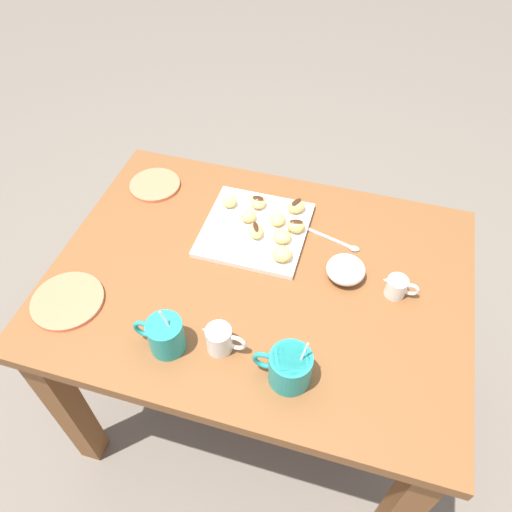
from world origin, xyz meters
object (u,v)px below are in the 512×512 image
Objects in this scene: cream_pitcher_white at (220,339)px; chocolate_sauce_pitcher at (397,286)px; ice_cream_bowl at (346,268)px; beignet_0 at (230,201)px; dining_table at (259,302)px; saucer_coral_left at (67,301)px; beignet_6 at (248,216)px; beignet_5 at (282,254)px; saucer_coral_right at (155,185)px; coffee_mug_teal_left at (289,367)px; pastry_plate_square at (255,230)px; coffee_mug_teal_right at (165,335)px; beignet_2 at (282,236)px; beignet_4 at (296,226)px; beignet_3 at (256,231)px; beignet_1 at (258,202)px; beignet_7 at (277,219)px; beignet_8 at (296,206)px.

cream_pitcher_white is 0.46m from chocolate_sauce_pitcher.
ice_cream_bowl reaches higher than beignet_0.
dining_table is 6.01× the size of saucer_coral_left.
beignet_5 is at bearing 138.30° from beignet_6.
dining_table is at bearing 148.50° from saucer_coral_right.
coffee_mug_teal_left is 0.75× the size of saucer_coral_left.
pastry_plate_square is at bearing 138.37° from beignet_6.
coffee_mug_teal_right reaches higher than beignet_5.
beignet_2 is 1.05× the size of beignet_4.
dining_table is 0.17m from beignet_5.
beignet_3 reaches higher than saucer_coral_left.
ice_cream_bowl reaches higher than beignet_1.
coffee_mug_teal_left reaches higher than beignet_0.
coffee_mug_teal_right is 2.78× the size of beignet_7.
beignet_4 is at bearing -95.90° from beignet_5.
saucer_coral_left is at bearing 56.74° from beignet_0.
coffee_mug_teal_left is 0.56m from beignet_0.
beignet_7 is (0.00, -0.19, 0.15)m from dining_table.
cream_pitcher_white is at bearing 81.49° from beignet_2.
beignet_5 is at bearing 157.26° from saucer_coral_right.
chocolate_sauce_pitcher is at bearing 164.55° from pastry_plate_square.
ice_cream_bowl is 1.86× the size of beignet_3.
beignet_0 is at bearing -11.54° from beignet_7.
beignet_5 is 0.17m from beignet_6.
saucer_coral_left is 0.58m from beignet_1.
beignet_0 is at bearing 172.60° from saucer_coral_right.
beignet_4 is at bearing -35.19° from ice_cream_bowl.
beignet_1 is (-0.33, 0.01, 0.03)m from saucer_coral_right.
beignet_4 is 0.06m from beignet_7.
beignet_6 is (-0.07, -0.44, -0.02)m from coffee_mug_teal_right.
beignet_4 reaches higher than saucer_coral_right.
ice_cream_bowl is at bearing 161.42° from pastry_plate_square.
beignet_2 is (-0.17, -0.39, -0.02)m from coffee_mug_teal_right.
beignet_3 is 0.15m from beignet_8.
pastry_plate_square is 0.37m from saucer_coral_right.
chocolate_sauce_pitcher reaches higher than beignet_0.
ice_cream_bowl reaches higher than beignet_7.
beignet_2 is at bearing 85.00° from beignet_8.
beignet_6 is (0.06, -0.41, -0.01)m from cream_pitcher_white.
dining_table is 0.20m from beignet_3.
ice_cream_bowl is at bearing 148.07° from beignet_1.
coffee_mug_teal_left is 0.36m from chocolate_sauce_pitcher.
beignet_1 is at bearing -25.44° from chocolate_sauce_pitcher.
coffee_mug_teal_left is at bearing 136.98° from saucer_coral_right.
beignet_6 is at bearing -82.19° from cream_pitcher_white.
beignet_2 is at bearing -15.11° from chocolate_sauce_pitcher.
chocolate_sauce_pitcher is 0.51× the size of saucer_coral_left.
chocolate_sauce_pitcher reaches higher than pastry_plate_square.
beignet_1 is at bearing -36.10° from beignet_7.
beignet_1 is (-0.36, -0.46, 0.03)m from saucer_coral_left.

